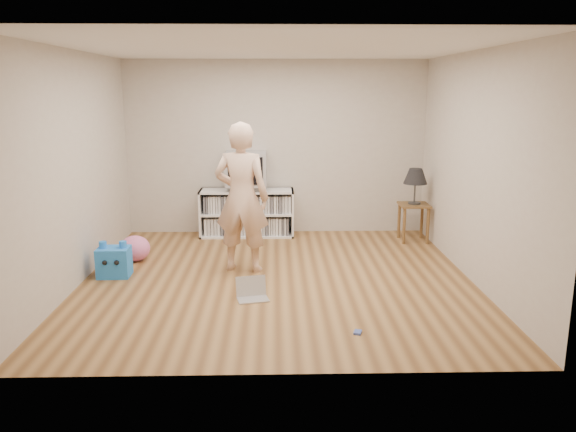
% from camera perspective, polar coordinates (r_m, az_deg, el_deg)
% --- Properties ---
extents(ground, '(4.50, 4.50, 0.00)m').
position_cam_1_polar(ground, '(6.61, -1.10, -6.41)').
color(ground, brown).
rests_on(ground, ground).
extents(walls, '(4.52, 4.52, 2.60)m').
position_cam_1_polar(walls, '(6.30, -1.15, 4.83)').
color(walls, '#BAAFA3').
rests_on(walls, ground).
extents(ceiling, '(4.50, 4.50, 0.01)m').
position_cam_1_polar(ceiling, '(6.25, -1.20, 16.71)').
color(ceiling, white).
rests_on(ceiling, walls).
extents(media_unit, '(1.40, 0.45, 0.70)m').
position_cam_1_polar(media_unit, '(8.48, -4.19, 0.36)').
color(media_unit, white).
rests_on(media_unit, ground).
extents(dvd_deck, '(0.45, 0.35, 0.07)m').
position_cam_1_polar(dvd_deck, '(8.39, -4.24, 2.90)').
color(dvd_deck, gray).
rests_on(dvd_deck, media_unit).
extents(crt_tv, '(0.60, 0.53, 0.50)m').
position_cam_1_polar(crt_tv, '(8.35, -4.27, 4.82)').
color(crt_tv, '#96969B').
rests_on(crt_tv, dvd_deck).
extents(side_table, '(0.42, 0.42, 0.55)m').
position_cam_1_polar(side_table, '(8.33, 12.65, 0.31)').
color(side_table, brown).
rests_on(side_table, ground).
extents(table_lamp, '(0.34, 0.34, 0.52)m').
position_cam_1_polar(table_lamp, '(8.23, 12.82, 3.88)').
color(table_lamp, '#333333').
rests_on(table_lamp, side_table).
extents(person, '(0.73, 0.55, 1.81)m').
position_cam_1_polar(person, '(6.72, -4.73, 1.86)').
color(person, beige).
rests_on(person, ground).
extents(laptop, '(0.37, 0.32, 0.22)m').
position_cam_1_polar(laptop, '(6.02, -3.69, -7.78)').
color(laptop, silver).
rests_on(laptop, ground).
extents(playing_cards, '(0.09, 0.11, 0.02)m').
position_cam_1_polar(playing_cards, '(5.25, 7.09, -11.64)').
color(playing_cards, '#435AB4').
rests_on(playing_cards, ground).
extents(plush_blue, '(0.37, 0.33, 0.43)m').
position_cam_1_polar(plush_blue, '(6.95, -17.26, -4.44)').
color(plush_blue, blue).
rests_on(plush_blue, ground).
extents(plush_pink, '(0.41, 0.41, 0.33)m').
position_cam_1_polar(plush_pink, '(7.50, -15.30, -3.20)').
color(plush_pink, pink).
rests_on(plush_pink, ground).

